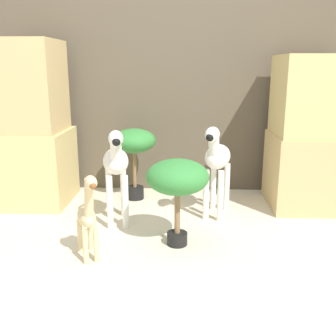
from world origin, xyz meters
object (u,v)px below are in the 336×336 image
object	(u,v)px
potted_palm_back	(134,145)
zebra_right	(217,160)
giraffe_figurine	(88,215)
potted_palm_front	(178,180)
zebra_left	(116,165)

from	to	relation	value
potted_palm_back	zebra_right	bearing A→B (deg)	-30.14
zebra_right	giraffe_figurine	size ratio (longest dim) A/B	1.28
zebra_right	giraffe_figurine	world-z (taller)	zebra_right
zebra_right	potted_palm_front	bearing A→B (deg)	-118.84
zebra_right	zebra_left	bearing A→B (deg)	-166.04
giraffe_figurine	potted_palm_front	xyz separation A→B (m)	(0.53, 0.23, 0.16)
giraffe_figurine	potted_palm_back	xyz separation A→B (m)	(0.14, 1.16, 0.20)
zebra_right	potted_palm_back	bearing A→B (deg)	149.86
giraffe_figurine	potted_palm_front	distance (m)	0.60
zebra_left	potted_palm_back	distance (m)	0.59
zebra_right	potted_palm_back	xyz separation A→B (m)	(-0.69, 0.40, 0.03)
giraffe_figurine	potted_palm_front	bearing A→B (deg)	23.26
potted_palm_back	giraffe_figurine	bearing A→B (deg)	-96.74
giraffe_figurine	potted_palm_back	world-z (taller)	potted_palm_back
zebra_left	potted_palm_back	bearing A→B (deg)	84.29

